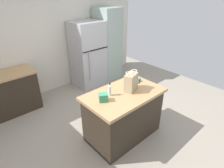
% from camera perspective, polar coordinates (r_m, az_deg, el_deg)
% --- Properties ---
extents(ground, '(6.58, 6.58, 0.00)m').
position_cam_1_polar(ground, '(3.78, 0.05, -13.52)').
color(ground, '#9E9384').
extents(back_wall, '(5.48, 0.13, 2.70)m').
position_cam_1_polar(back_wall, '(4.96, -19.00, 12.94)').
color(back_wall, silver).
rests_on(back_wall, ground).
extents(kitchen_island, '(1.36, 0.82, 0.91)m').
position_cam_1_polar(kitchen_island, '(3.38, 3.45, -9.29)').
color(kitchen_island, '#33281E').
rests_on(kitchen_island, ground).
extents(refrigerator, '(0.79, 0.74, 1.73)m').
position_cam_1_polar(refrigerator, '(5.13, -7.36, 9.00)').
color(refrigerator, '#B7B7BC').
rests_on(refrigerator, ground).
extents(tall_cabinet, '(0.58, 0.66, 2.01)m').
position_cam_1_polar(tall_cabinet, '(5.50, -1.32, 12.03)').
color(tall_cabinet, '#9EB2A8').
rests_on(tall_cabinet, ground).
extents(shopping_bag, '(0.29, 0.22, 0.35)m').
position_cam_1_polar(shopping_bag, '(3.15, 5.84, 0.64)').
color(shopping_bag, tan).
rests_on(shopping_bag, kitchen_island).
extents(small_box, '(0.18, 0.17, 0.12)m').
position_cam_1_polar(small_box, '(2.89, -2.70, -4.08)').
color(small_box, '#388E66').
rests_on(small_box, kitchen_island).
extents(bottle, '(0.05, 0.05, 0.22)m').
position_cam_1_polar(bottle, '(3.01, -0.68, -1.82)').
color(bottle, white).
rests_on(bottle, kitchen_island).
extents(ear_defenders, '(0.19, 0.19, 0.06)m').
position_cam_1_polar(ear_defenders, '(3.50, 7.40, 0.97)').
color(ear_defenders, black).
rests_on(ear_defenders, kitchen_island).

